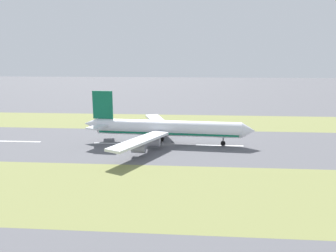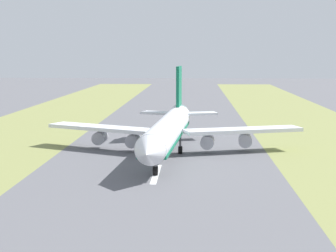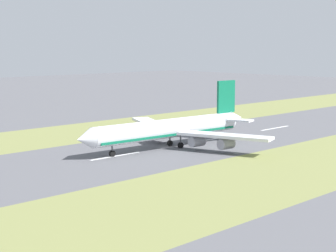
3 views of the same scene
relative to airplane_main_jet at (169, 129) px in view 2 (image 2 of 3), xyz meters
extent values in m
plane|color=#56565B|center=(1.57, 0.91, -6.02)|extent=(800.00, 800.00, 0.00)
cube|color=silver|center=(1.57, -58.10, -6.01)|extent=(1.20, 18.00, 0.01)
cube|color=silver|center=(1.57, -18.10, -6.01)|extent=(1.20, 18.00, 0.01)
cube|color=silver|center=(1.57, 21.90, -6.01)|extent=(1.20, 18.00, 0.01)
cylinder|color=silver|center=(0.13, 1.90, 0.18)|extent=(9.88, 56.28, 6.00)
cone|color=silver|center=(2.25, 32.33, 0.18)|extent=(6.21, 5.40, 5.88)
cone|color=silver|center=(-2.02, -29.02, 0.98)|extent=(5.51, 6.34, 5.10)
cube|color=#0F6647|center=(0.13, 1.90, -1.47)|extent=(9.43, 54.03, 0.70)
cube|color=silver|center=(-17.83, -4.08, -0.72)|extent=(29.43, 14.67, 0.90)
cube|color=silver|center=(17.09, -6.52, -0.72)|extent=(28.70, 18.10, 0.90)
cylinder|color=#93939E|center=(-9.12, -1.46, -3.17)|extent=(3.53, 5.01, 3.20)
cylinder|color=#93939E|center=(-18.35, -4.33, -3.17)|extent=(3.53, 5.01, 3.20)
cylinder|color=#93939E|center=(8.83, -2.72, -3.17)|extent=(3.53, 5.01, 3.20)
cylinder|color=#93939E|center=(17.57, -6.83, -3.17)|extent=(3.53, 5.01, 3.20)
cube|color=#0F6647|center=(-1.68, -24.04, 8.68)|extent=(1.35, 8.04, 11.00)
cube|color=silver|center=(-7.16, -23.65, 1.18)|extent=(10.77, 6.69, 0.60)
cube|color=silver|center=(3.81, -24.42, 1.18)|extent=(10.92, 7.82, 0.60)
cylinder|color=#59595E|center=(1.61, 23.13, -3.52)|extent=(0.50, 0.50, 3.20)
cylinder|color=black|center=(1.61, 23.13, -5.12)|extent=(1.02, 1.86, 1.80)
cylinder|color=#59595E|center=(-2.67, -0.91, -3.52)|extent=(0.50, 0.50, 3.20)
cylinder|color=black|center=(-2.67, -0.91, -5.12)|extent=(1.02, 1.86, 1.80)
cylinder|color=#59595E|center=(2.52, -1.27, -3.52)|extent=(0.50, 0.50, 3.20)
cylinder|color=black|center=(2.52, -1.27, -5.12)|extent=(1.02, 1.86, 1.80)
camera|label=1|loc=(123.57, 11.27, 27.68)|focal=35.00mm
camera|label=2|loc=(-5.89, 130.80, 17.86)|focal=60.00mm
camera|label=3|loc=(-123.92, 123.45, 25.82)|focal=60.00mm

